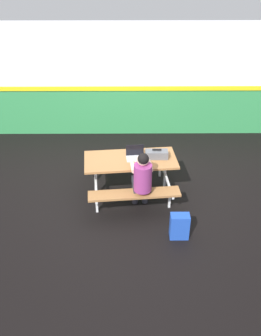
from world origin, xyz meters
name	(u,v)px	position (x,y,z in m)	size (l,w,h in m)	color
ground_plane	(129,193)	(0.00, 0.00, -0.01)	(10.00, 10.00, 0.02)	black
accent_backdrop	(129,83)	(0.00, 2.53, 1.25)	(8.00, 0.14, 2.60)	#338C4C
picnic_table_main	(130,167)	(0.02, 0.00, 0.57)	(1.70, 1.69, 0.74)	#9E6B3D
student_nearer	(142,177)	(0.21, -0.54, 0.71)	(0.39, 0.54, 1.21)	#2D2D38
laptop_silver	(135,155)	(0.10, 0.05, 0.79)	(0.34, 0.25, 0.22)	silver
toolbox_grey	(157,154)	(0.49, 0.04, 0.81)	(0.40, 0.18, 0.18)	#595B60
backpack_dark	(179,226)	(0.79, -1.21, 0.22)	(0.30, 0.22, 0.44)	#1E47B2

